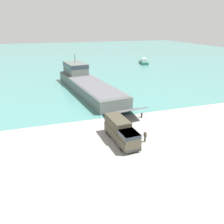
# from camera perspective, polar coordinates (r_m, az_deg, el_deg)

# --- Properties ---
(ground_plane) EXTENTS (240.00, 240.00, 0.00)m
(ground_plane) POSITION_cam_1_polar(r_m,az_deg,el_deg) (33.35, 0.95, -6.19)
(ground_plane) COLOR gray
(water_surface) EXTENTS (240.00, 180.00, 0.01)m
(water_surface) POSITION_cam_1_polar(r_m,az_deg,el_deg) (126.20, -13.80, 14.19)
(water_surface) COLOR #477F7A
(water_surface) RESTS_ON ground_plane
(landing_craft) EXTENTS (11.53, 37.33, 8.04)m
(landing_craft) POSITION_cam_1_polar(r_m,az_deg,el_deg) (56.85, -6.91, 7.83)
(landing_craft) COLOR #56605B
(landing_craft) RESTS_ON ground_plane
(military_truck) EXTENTS (2.95, 7.80, 3.12)m
(military_truck) POSITION_cam_1_polar(r_m,az_deg,el_deg) (31.22, 2.39, -4.95)
(military_truck) COLOR #4C4738
(military_truck) RESTS_ON ground_plane
(soldier_on_ramp) EXTENTS (0.34, 0.49, 1.67)m
(soldier_on_ramp) POSITION_cam_1_polar(r_m,az_deg,el_deg) (31.65, 8.66, -6.14)
(soldier_on_ramp) COLOR #4C4738
(soldier_on_ramp) RESTS_ON ground_plane
(moored_boat_a) EXTENTS (4.68, 8.90, 2.31)m
(moored_boat_a) POSITION_cam_1_polar(r_m,az_deg,el_deg) (96.73, 8.29, 12.83)
(moored_boat_a) COLOR #2D7060
(moored_boat_a) RESTS_ON ground_plane
(mooring_bollard) EXTENTS (0.34, 0.34, 0.93)m
(mooring_bollard) POSITION_cam_1_polar(r_m,az_deg,el_deg) (39.79, 7.76, -0.75)
(mooring_bollard) COLOR #333338
(mooring_bollard) RESTS_ON ground_plane
(cargo_crate) EXTENTS (0.83, 0.94, 0.69)m
(cargo_crate) POSITION_cam_1_polar(r_m,az_deg,el_deg) (29.88, 6.84, -9.21)
(cargo_crate) COLOR #3D4C33
(cargo_crate) RESTS_ON ground_plane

